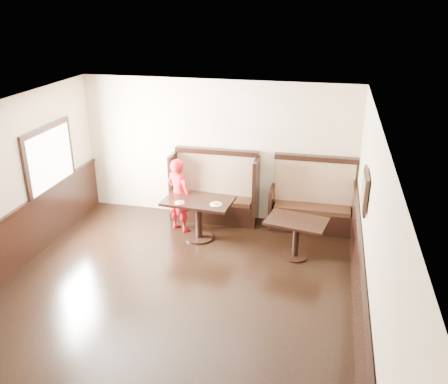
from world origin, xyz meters
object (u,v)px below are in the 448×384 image
(booth_main, at_px, (215,195))
(child, at_px, (179,195))
(table_neighbor, at_px, (296,229))
(table_main, at_px, (198,209))
(booth_neighbor, at_px, (312,205))

(booth_main, xyz_separation_m, child, (-0.55, -0.65, 0.20))
(table_neighbor, bearing_deg, child, 177.64)
(booth_main, height_order, table_neighbor, booth_main)
(table_main, bearing_deg, booth_neighbor, 29.03)
(booth_main, distance_m, booth_neighbor, 1.95)
(booth_main, relative_size, table_main, 1.34)
(booth_neighbor, bearing_deg, booth_main, 179.95)
(booth_neighbor, xyz_separation_m, child, (-2.50, -0.65, 0.25))
(table_main, bearing_deg, child, 154.31)
(table_main, bearing_deg, table_neighbor, -3.90)
(booth_neighbor, height_order, child, child)
(table_main, relative_size, table_neighbor, 1.17)
(table_main, distance_m, child, 0.55)
(child, bearing_deg, table_neighbor, -170.67)
(booth_main, relative_size, booth_neighbor, 1.06)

